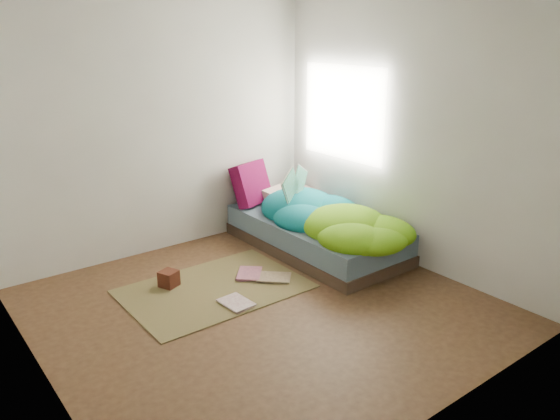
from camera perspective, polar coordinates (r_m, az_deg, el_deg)
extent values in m
cube|color=#452A1A|center=(4.74, -1.78, -10.17)|extent=(3.50, 3.50, 0.00)
cube|color=beige|center=(5.76, -12.29, 8.35)|extent=(3.50, 0.04, 2.60)
cube|color=beige|center=(3.08, 17.46, -0.83)|extent=(3.50, 0.04, 2.60)
cube|color=beige|center=(3.58, -25.30, 0.91)|extent=(0.04, 3.50, 2.60)
cube|color=beige|center=(5.46, 13.27, 7.74)|extent=(0.04, 3.50, 2.60)
cube|color=white|center=(6.03, 6.58, 10.06)|extent=(0.01, 1.00, 1.20)
cube|color=#3B2A20|center=(5.92, 3.72, -3.51)|extent=(1.00, 2.00, 0.12)
cube|color=#496175|center=(5.85, 3.75, -1.97)|extent=(0.98, 1.96, 0.22)
cube|color=brown|center=(5.08, -6.85, -8.18)|extent=(1.60, 1.10, 0.01)
cube|color=white|center=(6.41, 0.94, 1.57)|extent=(0.68, 0.52, 0.13)
cube|color=#440424|center=(6.25, -3.01, 2.77)|extent=(0.50, 0.30, 0.48)
cube|color=#3C160D|center=(5.15, -11.54, -7.03)|extent=(0.19, 0.19, 0.15)
imported|color=white|center=(4.72, -5.68, -10.05)|extent=(0.24, 0.31, 0.02)
imported|color=#D37A8C|center=(5.30, -4.45, -6.63)|extent=(0.37, 0.38, 0.03)
imported|color=tan|center=(5.11, -0.76, -7.63)|extent=(0.38, 0.38, 0.02)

